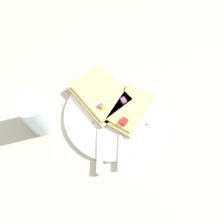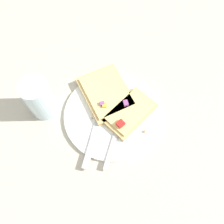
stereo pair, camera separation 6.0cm
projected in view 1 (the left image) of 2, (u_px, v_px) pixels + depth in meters
name	position (u px, v px, depth m)	size (l,w,h in m)	color
ground_plane	(112.00, 115.00, 0.62)	(4.00, 4.00, 0.00)	#BCB29E
plate	(112.00, 114.00, 0.61)	(0.27, 0.27, 0.01)	white
fork	(122.00, 122.00, 0.60)	(0.18, 0.18, 0.01)	#B7B7BC
knife	(101.00, 137.00, 0.58)	(0.17, 0.18, 0.01)	#B7B7BC
pizza_slice_main	(102.00, 95.00, 0.62)	(0.13, 0.17, 0.03)	tan
pizza_slice_corner	(129.00, 109.00, 0.60)	(0.16, 0.12, 0.03)	tan
crumb_scatter	(132.00, 123.00, 0.59)	(0.15, 0.11, 0.01)	tan
drinking_glass	(37.00, 114.00, 0.55)	(0.07, 0.07, 0.12)	silver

